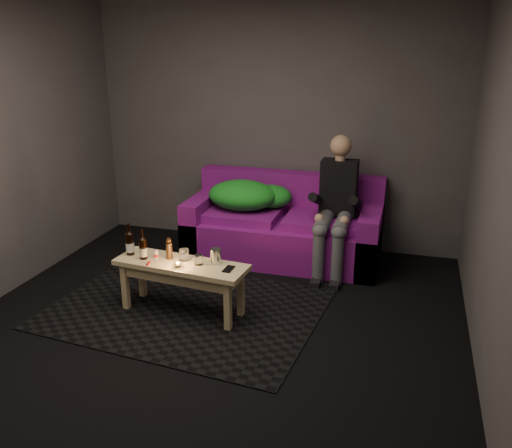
{
  "coord_description": "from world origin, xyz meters",
  "views": [
    {
      "loc": [
        1.44,
        -3.41,
        2.21
      ],
      "look_at": [
        0.09,
        1.21,
        0.55
      ],
      "focal_mm": 38.0,
      "sensor_mm": 36.0,
      "label": 1
    }
  ],
  "objects_px": {
    "person": "(336,203)",
    "beer_bottle_b": "(143,248)",
    "steel_cup": "(216,256)",
    "sofa": "(284,229)",
    "beer_bottle_a": "(130,243)",
    "coffee_table": "(181,272)"
  },
  "relations": [
    {
      "from": "person",
      "to": "beer_bottle_b",
      "type": "xyz_separation_m",
      "value": [
        -1.41,
        -1.31,
        -0.13
      ]
    },
    {
      "from": "person",
      "to": "coffee_table",
      "type": "distance_m",
      "value": 1.71
    },
    {
      "from": "steel_cup",
      "to": "beer_bottle_a",
      "type": "bearing_deg",
      "value": -178.4
    },
    {
      "from": "beer_bottle_b",
      "to": "beer_bottle_a",
      "type": "bearing_deg",
      "value": 160.22
    },
    {
      "from": "sofa",
      "to": "steel_cup",
      "type": "distance_m",
      "value": 1.43
    },
    {
      "from": "sofa",
      "to": "steel_cup",
      "type": "relative_size",
      "value": 15.73
    },
    {
      "from": "coffee_table",
      "to": "beer_bottle_a",
      "type": "bearing_deg",
      "value": 175.06
    },
    {
      "from": "beer_bottle_a",
      "to": "steel_cup",
      "type": "height_order",
      "value": "beer_bottle_a"
    },
    {
      "from": "coffee_table",
      "to": "beer_bottle_b",
      "type": "bearing_deg",
      "value": -177.78
    },
    {
      "from": "sofa",
      "to": "person",
      "type": "bearing_deg",
      "value": -16.42
    },
    {
      "from": "person",
      "to": "steel_cup",
      "type": "bearing_deg",
      "value": -122.71
    },
    {
      "from": "sofa",
      "to": "person",
      "type": "xyz_separation_m",
      "value": [
        0.55,
        -0.16,
        0.38
      ]
    },
    {
      "from": "beer_bottle_a",
      "to": "beer_bottle_b",
      "type": "xyz_separation_m",
      "value": [
        0.15,
        -0.05,
        -0.01
      ]
    },
    {
      "from": "beer_bottle_b",
      "to": "steel_cup",
      "type": "height_order",
      "value": "beer_bottle_b"
    },
    {
      "from": "person",
      "to": "steel_cup",
      "type": "distance_m",
      "value": 1.48
    },
    {
      "from": "coffee_table",
      "to": "beer_bottle_a",
      "type": "height_order",
      "value": "beer_bottle_a"
    },
    {
      "from": "beer_bottle_a",
      "to": "steel_cup",
      "type": "distance_m",
      "value": 0.77
    },
    {
      "from": "sofa",
      "to": "beer_bottle_b",
      "type": "relative_size",
      "value": 7.69
    },
    {
      "from": "beer_bottle_b",
      "to": "steel_cup",
      "type": "xyz_separation_m",
      "value": [
        0.62,
        0.08,
        -0.03
      ]
    },
    {
      "from": "coffee_table",
      "to": "beer_bottle_b",
      "type": "relative_size",
      "value": 4.46
    },
    {
      "from": "sofa",
      "to": "beer_bottle_a",
      "type": "bearing_deg",
      "value": -125.58
    },
    {
      "from": "person",
      "to": "coffee_table",
      "type": "xyz_separation_m",
      "value": [
        -1.08,
        -1.3,
        -0.31
      ]
    }
  ]
}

